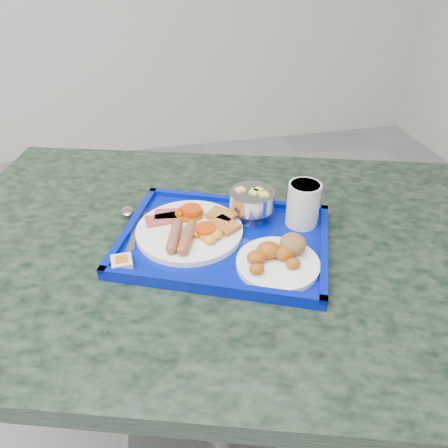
% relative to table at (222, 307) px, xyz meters
% --- Properties ---
extents(table, '(1.52, 1.24, 0.82)m').
position_rel_table_xyz_m(table, '(0.00, 0.00, 0.00)').
color(table, slate).
rests_on(table, floor).
extents(tray, '(0.54, 0.48, 0.03)m').
position_rel_table_xyz_m(tray, '(0.00, -0.02, 0.22)').
color(tray, '#031295').
rests_on(tray, table).
extents(main_plate, '(0.24, 0.24, 0.04)m').
position_rel_table_xyz_m(main_plate, '(-0.06, 0.02, 0.24)').
color(main_plate, white).
rests_on(main_plate, tray).
extents(bread_plate, '(0.17, 0.17, 0.06)m').
position_rel_table_xyz_m(bread_plate, '(0.09, -0.12, 0.24)').
color(bread_plate, white).
rests_on(bread_plate, tray).
extents(fruit_bowl, '(0.10, 0.10, 0.07)m').
position_rel_table_xyz_m(fruit_bowl, '(0.08, 0.05, 0.27)').
color(fruit_bowl, silver).
rests_on(fruit_bowl, tray).
extents(juice_cup, '(0.07, 0.07, 0.10)m').
position_rel_table_xyz_m(juice_cup, '(0.19, 0.00, 0.28)').
color(juice_cup, silver).
rests_on(juice_cup, tray).
extents(spoon, '(0.04, 0.18, 0.01)m').
position_rel_table_xyz_m(spoon, '(-0.20, 0.11, 0.23)').
color(spoon, silver).
rests_on(spoon, tray).
extents(knife, '(0.06, 0.16, 0.00)m').
position_rel_table_xyz_m(knife, '(-0.18, 0.06, 0.23)').
color(knife, silver).
rests_on(knife, tray).
extents(jam_packet, '(0.04, 0.04, 0.02)m').
position_rel_table_xyz_m(jam_packet, '(-0.22, -0.06, 0.23)').
color(jam_packet, silver).
rests_on(jam_packet, tray).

